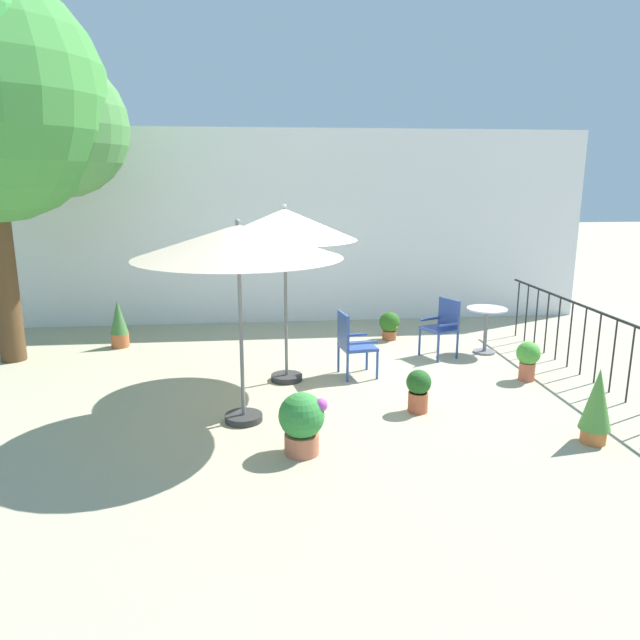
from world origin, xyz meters
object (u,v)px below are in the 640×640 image
(patio_chair_0, at_px, (443,324))
(potted_plant_6, at_px, (528,358))
(patio_chair_1, at_px, (352,341))
(potted_plant_4, at_px, (119,324))
(patio_umbrella_0, at_px, (238,243))
(patio_umbrella_1, at_px, (285,226))
(potted_plant_3, at_px, (418,389))
(cafe_table_0, at_px, (486,322))
(potted_plant_2, at_px, (597,404))
(potted_plant_5, at_px, (389,324))
(potted_plant_1, at_px, (302,420))

(patio_chair_0, xyz_separation_m, potted_plant_6, (0.84, -1.26, -0.21))
(patio_chair_1, distance_m, potted_plant_4, 4.12)
(patio_umbrella_0, relative_size, patio_umbrella_1, 0.96)
(patio_umbrella_1, relative_size, patio_chair_0, 2.64)
(patio_umbrella_0, bearing_deg, potted_plant_3, 1.94)
(potted_plant_3, height_order, potted_plant_4, potted_plant_4)
(patio_umbrella_1, xyz_separation_m, potted_plant_4, (-2.72, 1.99, -1.76))
(patio_umbrella_0, xyz_separation_m, potted_plant_3, (2.11, 0.07, -1.79))
(cafe_table_0, xyz_separation_m, potted_plant_6, (0.09, -1.37, -0.19))
(patio_chair_1, height_order, potted_plant_2, patio_chair_1)
(potted_plant_5, distance_m, potted_plant_6, 2.76)
(cafe_table_0, distance_m, potted_plant_4, 6.08)
(patio_chair_0, relative_size, potted_plant_2, 1.11)
(potted_plant_2, distance_m, potted_plant_3, 1.96)
(patio_chair_0, height_order, potted_plant_6, patio_chair_0)
(patio_umbrella_1, relative_size, potted_plant_4, 3.03)
(patio_chair_1, bearing_deg, potted_plant_2, -47.45)
(patio_chair_1, bearing_deg, patio_umbrella_0, -135.53)
(patio_umbrella_1, xyz_separation_m, potted_plant_1, (0.05, -2.30, -1.80))
(potted_plant_5, bearing_deg, cafe_table_0, -35.14)
(patio_umbrella_0, bearing_deg, patio_umbrella_1, 67.74)
(cafe_table_0, distance_m, patio_chair_0, 0.76)
(patio_chair_0, bearing_deg, cafe_table_0, 8.70)
(patio_umbrella_1, distance_m, cafe_table_0, 3.81)
(patio_umbrella_1, distance_m, patio_chair_0, 3.14)
(patio_chair_0, height_order, potted_plant_3, patio_chair_0)
(potted_plant_6, bearing_deg, potted_plant_4, 159.01)
(patio_chair_1, bearing_deg, potted_plant_6, -9.97)
(cafe_table_0, xyz_separation_m, patio_chair_0, (-0.75, -0.12, 0.02))
(patio_umbrella_1, xyz_separation_m, cafe_table_0, (3.28, 1.03, -1.64))
(potted_plant_1, relative_size, potted_plant_5, 1.31)
(patio_chair_1, height_order, potted_plant_3, patio_chair_1)
(potted_plant_3, bearing_deg, potted_plant_5, 83.58)
(patio_umbrella_0, xyz_separation_m, patio_umbrella_1, (0.57, 1.39, 0.07))
(cafe_table_0, bearing_deg, patio_chair_0, -171.30)
(patio_chair_0, distance_m, potted_plant_4, 5.36)
(patio_umbrella_0, distance_m, patio_chair_0, 4.16)
(patio_umbrella_0, bearing_deg, potted_plant_5, 53.79)
(patio_chair_1, xyz_separation_m, potted_plant_3, (0.60, -1.41, -0.23))
(potted_plant_6, bearing_deg, potted_plant_1, -149.52)
(patio_umbrella_0, relative_size, potted_plant_4, 2.91)
(patio_chair_0, bearing_deg, potted_plant_5, 119.79)
(patio_chair_0, xyz_separation_m, potted_plant_1, (-2.48, -3.21, -0.18))
(patio_umbrella_0, relative_size, potted_plant_2, 2.80)
(potted_plant_1, bearing_deg, patio_chair_0, 52.32)
(patio_umbrella_0, distance_m, potted_plant_2, 4.21)
(potted_plant_3, bearing_deg, potted_plant_4, 142.10)
(patio_chair_1, distance_m, potted_plant_2, 3.33)
(cafe_table_0, height_order, patio_chair_1, patio_chair_1)
(potted_plant_4, height_order, potted_plant_6, potted_plant_4)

